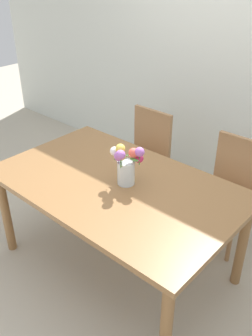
% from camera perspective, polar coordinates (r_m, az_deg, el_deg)
% --- Properties ---
extents(ground_plane, '(12.00, 12.00, 0.00)m').
position_cam_1_polar(ground_plane, '(3.02, -1.31, -14.61)').
color(ground_plane, '#B7AD99').
extents(back_wall, '(7.00, 0.10, 2.80)m').
position_cam_1_polar(back_wall, '(3.56, 17.06, 17.16)').
color(back_wall, silver).
rests_on(back_wall, ground_plane).
extents(dining_table, '(1.73, 1.06, 0.77)m').
position_cam_1_polar(dining_table, '(2.58, -1.49, -3.76)').
color(dining_table, olive).
rests_on(dining_table, ground_plane).
extents(chair_left, '(0.42, 0.42, 0.90)m').
position_cam_1_polar(chair_left, '(3.49, 2.92, 2.70)').
color(chair_left, '#9E7047').
rests_on(chair_left, ground_plane).
extents(chair_right, '(0.42, 0.42, 0.90)m').
position_cam_1_polar(chair_right, '(3.08, 16.00, -2.52)').
color(chair_right, '#9E7047').
rests_on(chair_right, ground_plane).
extents(flower_vase, '(0.23, 0.20, 0.30)m').
position_cam_1_polar(flower_vase, '(2.44, 0.06, 0.66)').
color(flower_vase, silver).
rests_on(flower_vase, dining_table).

